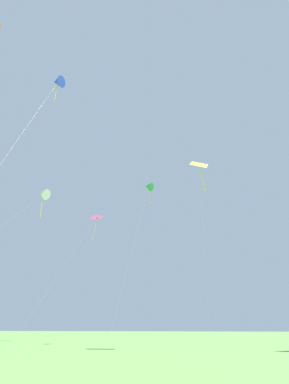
% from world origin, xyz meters
% --- Properties ---
extents(kite_pink_low, '(5.03, 12.14, 21.05)m').
position_xyz_m(kite_pink_low, '(-20.16, 37.60, 18.88)').
color(kite_pink_low, pink).
rests_on(kite_pink_low, ground_plane).
extents(kite_yellow_diamond, '(2.33, 4.97, 21.36)m').
position_xyz_m(kite_yellow_diamond, '(0.33, 25.85, 19.24)').
color(kite_yellow_diamond, yellow).
rests_on(kite_yellow_diamond, ground_plane).
extents(kite_green_small, '(3.03, 8.83, 22.70)m').
position_xyz_m(kite_green_small, '(-8.33, 32.22, 21.80)').
color(kite_green_small, green).
rests_on(kite_green_small, ground_plane).
extents(kite_white_distant, '(3.91, 12.32, 17.30)m').
position_xyz_m(kite_white_distant, '(-18.93, 20.99, 16.43)').
color(kite_white_distant, white).
rests_on(kite_white_distant, ground_plane).
extents(kite_blue_delta, '(3.42, 8.11, 21.06)m').
position_xyz_m(kite_blue_delta, '(-10.18, 9.59, 20.42)').
color(kite_blue_delta, blue).
rests_on(kite_blue_delta, ground_plane).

